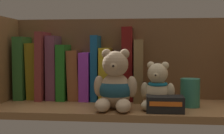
{
  "coord_description": "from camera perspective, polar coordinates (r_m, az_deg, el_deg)",
  "views": [
    {
      "loc": [
        6.06,
        -91.05,
        19.27
      ],
      "look_at": [
        -3.56,
        0.0,
        13.54
      ],
      "focal_mm": 49.16,
      "sensor_mm": 36.0,
      "label": 1
    }
  ],
  "objects": [
    {
      "name": "pillar_candle",
      "position": [
        0.93,
        14.26,
        -4.6
      ],
      "size": [
        5.65,
        5.65,
        8.3
      ],
      "primitive_type": "cylinder",
      "color": "#2D7A66",
      "rests_on": "shelf_board"
    },
    {
      "name": "shelf_board",
      "position": [
        0.93,
        2.2,
        -7.74
      ],
      "size": [
        76.14,
        26.53,
        2.0
      ],
      "primitive_type": "cube",
      "color": "olive",
      "rests_on": "ground"
    },
    {
      "name": "book_9",
      "position": [
        1.02,
        0.95,
        -1.79
      ],
      "size": [
        2.73,
        9.18,
        15.45
      ],
      "primitive_type": "cube",
      "color": "#44466A",
      "rests_on": "shelf_board"
    },
    {
      "name": "book_11",
      "position": [
        1.01,
        5.0,
        -0.59
      ],
      "size": [
        2.88,
        14.73,
        19.82
      ],
      "primitive_type": "cube",
      "color": "olive",
      "rests_on": "shelf_board"
    },
    {
      "name": "teddy_bear_larger",
      "position": [
        0.86,
        0.61,
        -3.49
      ],
      "size": [
        12.39,
        12.95,
        16.98
      ],
      "color": "tan",
      "rests_on": "shelf_board"
    },
    {
      "name": "book_7",
      "position": [
        1.03,
        -2.9,
        -0.14
      ],
      "size": [
        2.24,
        12.41,
        21.25
      ],
      "primitive_type": "cube",
      "color": "#15528B",
      "rests_on": "shelf_board"
    },
    {
      "name": "teddy_bear_smaller",
      "position": [
        0.88,
        8.43,
        -4.02
      ],
      "size": [
        10.11,
        10.45,
        13.4
      ],
      "color": "beige",
      "rests_on": "shelf_board"
    },
    {
      "name": "book_2",
      "position": [
        1.07,
        -12.32,
        0.25
      ],
      "size": [
        2.66,
        14.96,
        22.47
      ],
      "primitive_type": "cube",
      "rotation": [
        0.0,
        0.02,
        0.0
      ],
      "color": "maroon",
      "rests_on": "shelf_board"
    },
    {
      "name": "book_1",
      "position": [
        1.08,
        -14.04,
        -0.71
      ],
      "size": [
        4.15,
        9.81,
        18.87
      ],
      "primitive_type": "cube",
      "rotation": [
        0.0,
        -0.03,
        0.0
      ],
      "color": "olive",
      "rests_on": "shelf_board"
    },
    {
      "name": "book_0",
      "position": [
        1.09,
        -15.98,
        -0.13
      ],
      "size": [
        3.3,
        12.38,
        20.89
      ],
      "primitive_type": "cube",
      "color": "#2C652B",
      "rests_on": "shelf_board"
    },
    {
      "name": "small_product_box",
      "position": [
        0.84,
        9.81,
        -6.78
      ],
      "size": [
        9.91,
        6.36,
        4.33
      ],
      "color": "black",
      "rests_on": "shelf_board"
    },
    {
      "name": "book_5",
      "position": [
        1.04,
        -6.78,
        -1.44
      ],
      "size": [
        4.19,
        10.65,
        16.54
      ],
      "primitive_type": "cube",
      "rotation": [
        0.0,
        -0.04,
        0.0
      ],
      "color": "brown",
      "rests_on": "shelf_board"
    },
    {
      "name": "book_4",
      "position": [
        1.05,
        -8.76,
        -0.91
      ],
      "size": [
        2.89,
        12.97,
        18.26
      ],
      "primitive_type": "cube",
      "color": "#206F1F",
      "rests_on": "shelf_board"
    },
    {
      "name": "book_3",
      "position": [
        1.06,
        -10.63,
        -0.1
      ],
      "size": [
        3.24,
        10.84,
        21.19
      ],
      "primitive_type": "cube",
      "color": "#723C56",
      "rests_on": "shelf_board"
    },
    {
      "name": "book_6",
      "position": [
        1.03,
        -4.67,
        -1.66
      ],
      "size": [
        3.24,
        12.98,
        15.69
      ],
      "primitive_type": "cube",
      "color": "purple",
      "rests_on": "shelf_board"
    },
    {
      "name": "book_10",
      "position": [
        1.01,
        2.95,
        0.58
      ],
      "size": [
        3.72,
        9.4,
        23.99
      ],
      "primitive_type": "cube",
      "rotation": [
        0.0,
        -0.01,
        0.0
      ],
      "color": "maroon",
      "rests_on": "shelf_board"
    },
    {
      "name": "book_8",
      "position": [
        1.02,
        -1.05,
        -1.26
      ],
      "size": [
        3.44,
        13.75,
        17.26
      ],
      "primitive_type": "cube",
      "color": "gold",
      "rests_on": "shelf_board"
    },
    {
      "name": "shelf_back_panel",
      "position": [
        1.05,
        2.72,
        1.01
      ],
      "size": [
        78.54,
        1.2,
        29.12
      ],
      "primitive_type": "cube",
      "color": "brown",
      "rests_on": "ground"
    }
  ]
}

